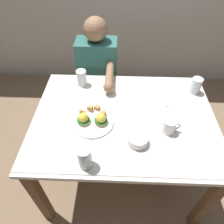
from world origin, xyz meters
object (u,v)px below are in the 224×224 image
object	(u,v)px
fruit_bowl	(138,140)
coffee_mug	(169,126)
water_glass_near	(196,86)
water_glass_far	(85,158)
water_glass_extra	(82,78)
eggs_benedict_plate	(92,120)
fork	(168,101)
dining_table	(124,127)
diner_person	(98,74)

from	to	relation	value
fruit_bowl	coffee_mug	world-z (taller)	coffee_mug
coffee_mug	water_glass_near	bearing A→B (deg)	57.29
water_glass_far	water_glass_near	bearing A→B (deg)	41.24
water_glass_near	water_glass_extra	distance (m)	0.85
water_glass_far	coffee_mug	bearing A→B (deg)	27.60
fruit_bowl	water_glass_near	distance (m)	0.66
water_glass_far	water_glass_extra	bearing A→B (deg)	99.47
eggs_benedict_plate	fork	xyz separation A→B (m)	(0.52, 0.23, -0.02)
fruit_bowl	water_glass_far	world-z (taller)	water_glass_far
eggs_benedict_plate	water_glass_far	size ratio (longest dim) A/B	1.97
dining_table	water_glass_far	world-z (taller)	water_glass_far
water_glass_near	diner_person	size ratio (longest dim) A/B	0.10
fork	water_glass_extra	xyz separation A→B (m)	(-0.64, 0.17, 0.05)
coffee_mug	water_glass_near	size ratio (longest dim) A/B	0.94
water_glass_near	water_glass_far	distance (m)	0.97
eggs_benedict_plate	diner_person	bearing A→B (deg)	92.39
water_glass_near	diner_person	world-z (taller)	diner_person
eggs_benedict_plate	water_glass_far	xyz separation A→B (m)	(-0.01, -0.30, 0.03)
water_glass_far	diner_person	world-z (taller)	diner_person
eggs_benedict_plate	water_glass_far	distance (m)	0.30
water_glass_near	coffee_mug	bearing A→B (deg)	-122.71
fork	water_glass_extra	size ratio (longest dim) A/B	1.27
water_glass_extra	diner_person	bearing A→B (deg)	70.60
water_glass_extra	eggs_benedict_plate	bearing A→B (deg)	-72.94
fork	water_glass_near	distance (m)	0.24
water_glass_far	diner_person	size ratio (longest dim) A/B	0.12
coffee_mug	water_glass_far	distance (m)	0.54
dining_table	diner_person	size ratio (longest dim) A/B	1.05
dining_table	fork	distance (m)	0.37
fork	water_glass_near	world-z (taller)	water_glass_near
dining_table	diner_person	xyz separation A→B (m)	(-0.23, 0.60, 0.02)
fruit_bowl	water_glass_extra	world-z (taller)	water_glass_extra
eggs_benedict_plate	fruit_bowl	bearing A→B (deg)	-27.71
water_glass_near	water_glass_far	world-z (taller)	water_glass_far
eggs_benedict_plate	water_glass_near	world-z (taller)	water_glass_near
fork	water_glass_far	world-z (taller)	water_glass_far
diner_person	coffee_mug	bearing A→B (deg)	-54.86
dining_table	eggs_benedict_plate	size ratio (longest dim) A/B	4.44
dining_table	water_glass_near	distance (m)	0.61
water_glass_near	water_glass_extra	xyz separation A→B (m)	(-0.84, 0.06, 0.00)
coffee_mug	water_glass_extra	xyz separation A→B (m)	(-0.60, 0.45, 0.00)
fruit_bowl	eggs_benedict_plate	bearing A→B (deg)	152.29
water_glass_extra	fruit_bowl	bearing A→B (deg)	-53.52
fruit_bowl	diner_person	distance (m)	0.87
dining_table	water_glass_far	distance (m)	0.45
coffee_mug	fork	xyz separation A→B (m)	(0.05, 0.28, -0.05)
fruit_bowl	water_glass_far	distance (m)	0.33
water_glass_extra	diner_person	size ratio (longest dim) A/B	0.11
water_glass_near	dining_table	bearing A→B (deg)	-152.03
eggs_benedict_plate	coffee_mug	world-z (taller)	coffee_mug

